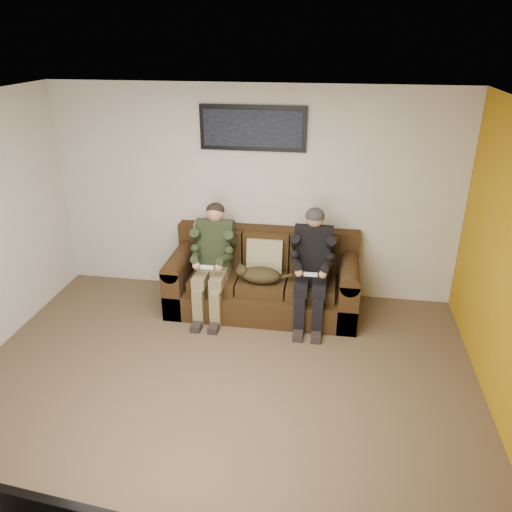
% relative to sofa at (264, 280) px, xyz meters
% --- Properties ---
extents(floor, '(5.00, 5.00, 0.00)m').
position_rel_sofa_xyz_m(floor, '(-0.20, -1.83, -0.35)').
color(floor, brown).
rests_on(floor, ground).
extents(ceiling, '(5.00, 5.00, 0.00)m').
position_rel_sofa_xyz_m(ceiling, '(-0.20, -1.83, 2.25)').
color(ceiling, silver).
rests_on(ceiling, ground).
extents(wall_back, '(5.00, 0.00, 5.00)m').
position_rel_sofa_xyz_m(wall_back, '(-0.20, 0.42, 0.95)').
color(wall_back, beige).
rests_on(wall_back, ground).
extents(sofa, '(2.25, 0.97, 0.92)m').
position_rel_sofa_xyz_m(sofa, '(0.00, 0.00, 0.00)').
color(sofa, '#34210F').
rests_on(sofa, ground).
extents(throw_pillow, '(0.43, 0.20, 0.43)m').
position_rel_sofa_xyz_m(throw_pillow, '(0.00, 0.04, 0.31)').
color(throw_pillow, tan).
rests_on(throw_pillow, sofa).
extents(throw_blanket, '(0.46, 0.22, 0.08)m').
position_rel_sofa_xyz_m(throw_blanket, '(-0.68, 0.28, 0.57)').
color(throw_blanket, tan).
rests_on(throw_blanket, sofa).
extents(person_left, '(0.51, 0.87, 1.31)m').
position_rel_sofa_xyz_m(person_left, '(-0.58, -0.19, 0.39)').
color(person_left, olive).
rests_on(person_left, sofa).
extents(person_right, '(0.51, 0.86, 1.31)m').
position_rel_sofa_xyz_m(person_right, '(0.58, -0.19, 0.39)').
color(person_right, black).
rests_on(person_right, sofa).
extents(cat, '(0.66, 0.26, 0.24)m').
position_rel_sofa_xyz_m(cat, '(-0.02, -0.27, 0.20)').
color(cat, '#42361A').
rests_on(cat, sofa).
extents(framed_poster, '(1.25, 0.05, 0.52)m').
position_rel_sofa_xyz_m(framed_poster, '(-0.20, 0.39, 1.75)').
color(framed_poster, black).
rests_on(framed_poster, wall_back).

